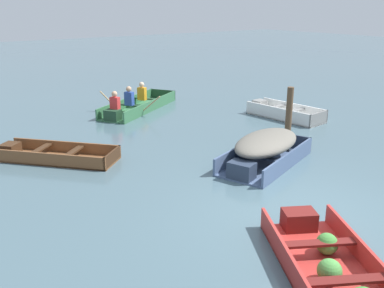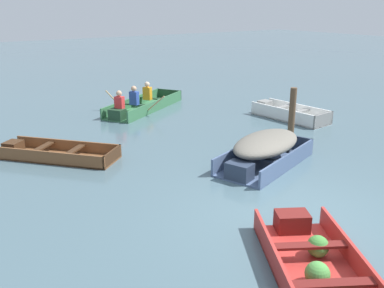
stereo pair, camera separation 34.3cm
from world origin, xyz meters
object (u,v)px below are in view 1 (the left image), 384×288
Objects in this scene: dinghy_red_foreground at (330,266)px; skiff_wooden_brown_mid_moored at (53,155)px; mooring_post at (289,112)px; skiff_white_far_moored at (282,113)px; skiff_slate_blue_near_moored at (266,147)px; rowboat_green_with_crew at (136,105)px.

skiff_wooden_brown_mid_moored is (-1.46, 6.67, -0.03)m from dinghy_red_foreground.
dinghy_red_foreground is at bearing -133.37° from mooring_post.
dinghy_red_foreground is 6.83m from skiff_wooden_brown_mid_moored.
mooring_post is at bearing -133.50° from skiff_white_far_moored.
dinghy_red_foreground is 1.06× the size of skiff_slate_blue_near_moored.
rowboat_green_with_crew reaches higher than dinghy_red_foreground.
skiff_wooden_brown_mid_moored is 7.30m from skiff_white_far_moored.
dinghy_red_foreground is 4.20m from skiff_slate_blue_near_moored.
skiff_white_far_moored is at bearing 46.50° from mooring_post.
skiff_white_far_moored reaches higher than dinghy_red_foreground.
mooring_post reaches higher than dinghy_red_foreground.
skiff_slate_blue_near_moored is 2.37m from mooring_post.
dinghy_red_foreground is at bearing -133.41° from skiff_white_far_moored.
skiff_slate_blue_near_moored reaches higher than skiff_wooden_brown_mid_moored.
skiff_white_far_moored is (5.83, 6.16, 0.01)m from dinghy_red_foreground.
rowboat_green_with_crew is (2.43, 9.65, 0.07)m from dinghy_red_foreground.
skiff_white_far_moored is 4.87m from rowboat_green_with_crew.
skiff_wooden_brown_mid_moored is 1.07× the size of skiff_white_far_moored.
skiff_wooden_brown_mid_moored is at bearing 175.98° from skiff_white_far_moored.
skiff_white_far_moored is at bearing 37.35° from skiff_slate_blue_near_moored.
rowboat_green_with_crew is at bearing 37.44° from skiff_wooden_brown_mid_moored.
skiff_slate_blue_near_moored is at bearing -150.79° from mooring_post.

